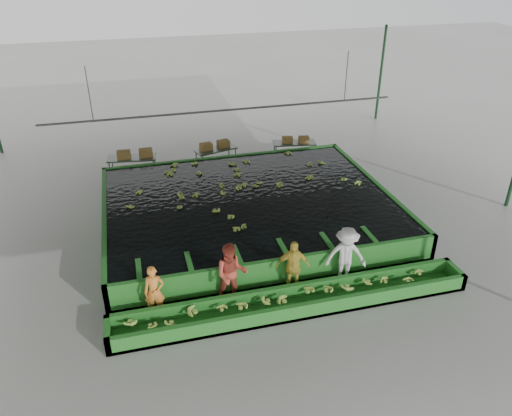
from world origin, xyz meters
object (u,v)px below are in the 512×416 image
object	(u,v)px
packing_table_right	(294,151)
packing_table_left	(133,167)
box_stack_mid	(215,148)
box_stack_left	(135,157)
worker_b	(231,274)
worker_d	(346,256)
worker_c	(293,267)
worker_a	(154,291)
packing_table_mid	(216,157)
box_stack_right	(296,142)
flotation_tank	(249,209)
sorting_trough	(295,302)

from	to	relation	value
packing_table_right	packing_table_left	bearing A→B (deg)	179.78
box_stack_mid	box_stack_left	bearing A→B (deg)	-174.27
worker_b	worker_d	xyz separation A→B (m)	(3.37, 0.00, -0.01)
worker_c	worker_a	bearing A→B (deg)	-165.88
worker_b	box_stack_left	world-z (taller)	worker_b
worker_b	box_stack_left	xyz separation A→B (m)	(-2.08, 9.05, -0.02)
packing_table_right	box_stack_mid	world-z (taller)	box_stack_mid
packing_table_left	packing_table_mid	distance (m)	3.60
worker_a	worker_c	world-z (taller)	worker_c
packing_table_mid	box_stack_mid	size ratio (longest dim) A/B	1.36
packing_table_right	box_stack_right	size ratio (longest dim) A/B	1.58
flotation_tank	packing_table_left	xyz separation A→B (m)	(-3.80, 4.80, 0.00)
packing_table_mid	worker_d	bearing A→B (deg)	-77.93
worker_a	worker_d	xyz separation A→B (m)	(5.45, 0.00, 0.17)
flotation_tank	packing_table_right	world-z (taller)	flotation_tank
flotation_tank	worker_c	distance (m)	4.32
worker_b	worker_c	distance (m)	1.76
box_stack_mid	box_stack_right	world-z (taller)	box_stack_right
box_stack_right	worker_d	bearing A→B (deg)	-100.01
packing_table_left	worker_d	bearing A→B (deg)	-58.44
sorting_trough	worker_d	distance (m)	2.07
packing_table_right	box_stack_mid	xyz separation A→B (m)	(-3.56, 0.33, 0.39)
worker_d	packing_table_right	size ratio (longest dim) A/B	0.96
worker_a	worker_c	distance (m)	3.84
worker_c	worker_d	world-z (taller)	worker_d
packing_table_mid	packing_table_right	bearing A→B (deg)	-3.92
worker_b	box_stack_left	distance (m)	9.29
packing_table_mid	worker_c	bearing A→B (deg)	-87.64
worker_b	box_stack_mid	distance (m)	9.49
worker_a	worker_d	bearing A→B (deg)	5.02
box_stack_left	worker_d	bearing A→B (deg)	-58.95
flotation_tank	worker_a	xyz separation A→B (m)	(-3.67, -4.30, 0.30)
flotation_tank	worker_a	distance (m)	5.66
worker_c	packing_table_right	distance (m)	9.61
box_stack_mid	box_stack_right	distance (m)	3.63
sorting_trough	packing_table_right	bearing A→B (deg)	71.34
flotation_tank	worker_a	world-z (taller)	worker_a
box_stack_left	box_stack_right	world-z (taller)	box_stack_left
box_stack_left	sorting_trough	bearing A→B (deg)	-69.61
packing_table_left	box_stack_mid	bearing A→B (deg)	4.78
packing_table_right	worker_d	bearing A→B (deg)	-99.68
worker_a	box_stack_left	world-z (taller)	worker_a
box_stack_right	box_stack_left	bearing A→B (deg)	179.88
sorting_trough	box_stack_left	bearing A→B (deg)	110.39
worker_a	packing_table_right	distance (m)	11.46
worker_b	packing_table_left	size ratio (longest dim) A/B	0.93
packing_table_right	box_stack_left	world-z (taller)	box_stack_left
worker_a	packing_table_mid	size ratio (longest dim) A/B	0.83
box_stack_right	packing_table_left	bearing A→B (deg)	179.52
flotation_tank	worker_b	xyz separation A→B (m)	(-1.58, -4.30, 0.47)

